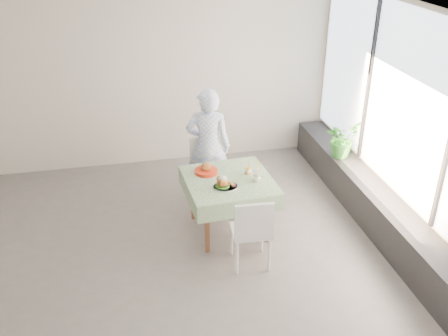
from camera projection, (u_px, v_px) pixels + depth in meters
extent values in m
plane|color=#595654|center=(160.00, 252.00, 6.03)|extent=(6.00, 6.00, 0.00)
plane|color=white|center=(143.00, 14.00, 4.73)|extent=(6.00, 6.00, 0.00)
cube|color=beige|center=(138.00, 79.00, 7.55)|extent=(6.00, 0.02, 2.80)
cube|color=beige|center=(186.00, 308.00, 3.21)|extent=(6.00, 0.02, 2.80)
cube|color=beige|center=(405.00, 125.00, 5.94)|extent=(0.02, 5.00, 2.80)
cube|color=#D1E0F9|center=(406.00, 105.00, 5.82)|extent=(0.01, 4.80, 2.18)
cube|color=black|center=(376.00, 208.00, 6.44)|extent=(0.40, 4.80, 0.50)
cube|color=brown|center=(229.00, 181.00, 6.13)|extent=(0.96, 0.96, 0.04)
cube|color=beige|center=(229.00, 180.00, 6.11)|extent=(1.11, 1.11, 0.01)
cube|color=white|center=(211.00, 171.00, 6.91)|extent=(0.53, 0.53, 0.04)
cube|color=white|center=(204.00, 150.00, 6.95)|extent=(0.42, 0.16, 0.43)
cube|color=white|center=(250.00, 229.00, 5.64)|extent=(0.46, 0.46, 0.04)
cube|color=white|center=(254.00, 222.00, 5.36)|extent=(0.43, 0.07, 0.43)
imported|color=#99B7F5|center=(208.00, 147.00, 6.74)|extent=(0.68, 0.53, 1.65)
cylinder|color=white|center=(225.00, 187.00, 5.92)|extent=(0.31, 0.31, 0.02)
cylinder|color=#1C5615|center=(223.00, 186.00, 5.91)|extent=(0.17, 0.17, 0.02)
ellipsoid|color=#A05F26|center=(223.00, 183.00, 5.89)|extent=(0.14, 0.13, 0.11)
ellipsoid|color=white|center=(223.00, 179.00, 5.87)|extent=(0.10, 0.10, 0.07)
cylinder|color=maroon|center=(233.00, 185.00, 5.92)|extent=(0.05, 0.05, 0.03)
cylinder|color=white|center=(248.00, 170.00, 6.21)|extent=(0.08, 0.08, 0.12)
cylinder|color=#F6A514|center=(248.00, 171.00, 6.21)|extent=(0.07, 0.07, 0.09)
cylinder|color=white|center=(248.00, 165.00, 6.18)|extent=(0.09, 0.09, 0.01)
cylinder|color=gold|center=(248.00, 162.00, 6.16)|extent=(0.01, 0.03, 0.16)
cylinder|color=white|center=(257.00, 176.00, 6.03)|extent=(0.10, 0.10, 0.14)
cylinder|color=beige|center=(257.00, 177.00, 6.04)|extent=(0.09, 0.09, 0.10)
cylinder|color=white|center=(257.00, 171.00, 6.00)|extent=(0.10, 0.10, 0.01)
cylinder|color=gold|center=(257.00, 167.00, 5.98)|extent=(0.01, 0.04, 0.19)
cylinder|color=red|center=(206.00, 171.00, 6.24)|extent=(0.29, 0.29, 0.05)
cylinder|color=white|center=(206.00, 170.00, 6.24)|extent=(0.24, 0.24, 0.02)
ellipsoid|color=#A05F26|center=(206.00, 167.00, 6.22)|extent=(0.13, 0.12, 0.11)
imported|color=#33812B|center=(342.00, 139.00, 7.12)|extent=(0.62, 0.60, 0.54)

